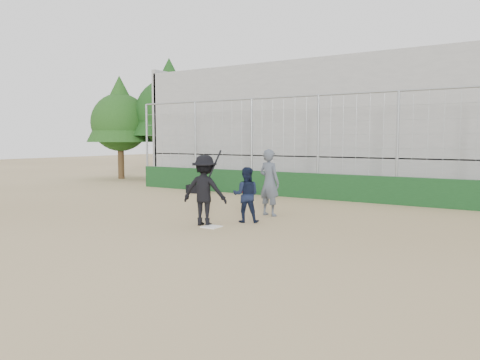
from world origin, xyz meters
The scene contains 10 objects.
ground centered at (0.00, 0.00, 0.00)m, with size 90.00×90.00×0.00m, color olive.
home_plate centered at (0.00, 0.00, 0.01)m, with size 0.44×0.44×0.02m, color white.
backstop centered at (0.00, 7.00, 0.96)m, with size 18.10×0.25×4.04m.
bleachers centered at (0.00, 11.95, 2.92)m, with size 20.25×6.70×6.98m.
tree_left centered at (-11.00, 11.00, 4.39)m, with size 4.48×4.48×7.00m.
tree_right centered at (-13.50, 9.50, 3.76)m, with size 3.84×3.84×6.00m.
batter_at_plate centered at (-0.33, 0.15, 0.95)m, with size 1.37×0.99×2.03m.
catcher_crouched centered at (0.40, 1.09, 0.53)m, with size 0.93×0.84×1.06m.
umpire centered at (0.37, 2.47, 0.91)m, with size 0.74×0.48×1.82m, color #464D58.
equipment_bag centered at (-5.16, 5.97, 0.18)m, with size 0.88×0.51×0.40m.
Camera 1 is at (7.21, -9.88, 2.32)m, focal length 35.00 mm.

